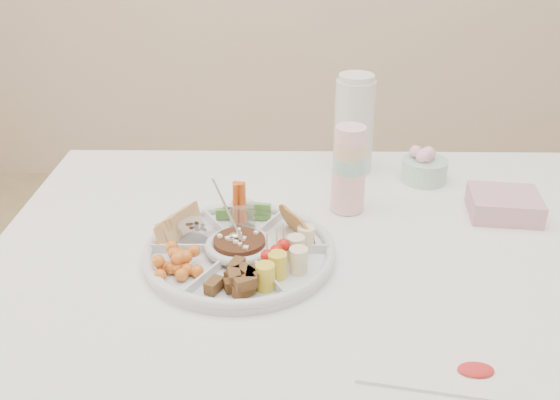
{
  "coord_description": "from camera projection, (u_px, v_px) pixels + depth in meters",
  "views": [
    {
      "loc": [
        -0.14,
        -1.13,
        1.44
      ],
      "look_at": [
        -0.16,
        0.04,
        0.84
      ],
      "focal_mm": 40.0,
      "sensor_mm": 36.0,
      "label": 1
    }
  ],
  "objects": [
    {
      "name": "party_tray",
      "position": [
        240.0,
        249.0,
        1.25
      ],
      "size": [
        0.38,
        0.38,
        0.04
      ],
      "primitive_type": "cylinder",
      "rotation": [
        0.0,
        0.0,
        0.01
      ],
      "color": "silver",
      "rests_on": "dining_table"
    },
    {
      "name": "placemat",
      "position": [
        456.0,
        373.0,
        0.96
      ],
      "size": [
        0.32,
        0.16,
        0.01
      ],
      "primitive_type": "cube",
      "rotation": [
        0.0,
        0.0,
        -0.19
      ],
      "color": "white",
      "rests_on": "dining_table"
    },
    {
      "name": "granola_chunks",
      "position": [
        235.0,
        280.0,
        1.13
      ],
      "size": [
        0.1,
        0.1,
        0.04
      ],
      "primitive_type": null,
      "rotation": [
        0.0,
        0.0,
        0.01
      ],
      "color": "#573D15",
      "rests_on": "party_tray"
    },
    {
      "name": "cup_stack",
      "position": [
        349.0,
        167.0,
        1.41
      ],
      "size": [
        0.1,
        0.1,
        0.21
      ],
      "primitive_type": "cylinder",
      "rotation": [
        0.0,
        0.0,
        0.32
      ],
      "color": "#AABD9A",
      "rests_on": "dining_table"
    },
    {
      "name": "dining_table",
      "position": [
        345.0,
        381.0,
        1.48
      ],
      "size": [
        1.52,
        1.02,
        0.76
      ],
      "primitive_type": "cube",
      "color": "white",
      "rests_on": "floor"
    },
    {
      "name": "banana_tomato",
      "position": [
        296.0,
        251.0,
        1.18
      ],
      "size": [
        0.12,
        0.12,
        0.09
      ],
      "primitive_type": null,
      "rotation": [
        0.0,
        0.0,
        0.01
      ],
      "color": "#FFE89C",
      "rests_on": "party_tray"
    },
    {
      "name": "thermos",
      "position": [
        354.0,
        123.0,
        1.59
      ],
      "size": [
        0.11,
        0.11,
        0.26
      ],
      "primitive_type": "cylinder",
      "rotation": [
        0.0,
        0.0,
        -0.14
      ],
      "color": "silver",
      "rests_on": "dining_table"
    },
    {
      "name": "carrot_cucumber",
      "position": [
        243.0,
        201.0,
        1.35
      ],
      "size": [
        0.11,
        0.11,
        0.1
      ],
      "primitive_type": null,
      "rotation": [
        0.0,
        0.0,
        0.01
      ],
      "color": "#D55619",
      "rests_on": "party_tray"
    },
    {
      "name": "flower_bowl",
      "position": [
        425.0,
        165.0,
        1.57
      ],
      "size": [
        0.12,
        0.12,
        0.09
      ],
      "primitive_type": "cylinder",
      "rotation": [
        0.0,
        0.0,
        -0.09
      ],
      "color": "#A4D7BB",
      "rests_on": "dining_table"
    },
    {
      "name": "pita_raisins",
      "position": [
        187.0,
        224.0,
        1.3
      ],
      "size": [
        0.11,
        0.11,
        0.06
      ],
      "primitive_type": null,
      "rotation": [
        0.0,
        0.0,
        0.01
      ],
      "color": "tan",
      "rests_on": "party_tray"
    },
    {
      "name": "tortillas",
      "position": [
        295.0,
        224.0,
        1.3
      ],
      "size": [
        0.1,
        0.1,
        0.06
      ],
      "primitive_type": null,
      "rotation": [
        0.0,
        0.0,
        0.01
      ],
      "color": "#905C2C",
      "rests_on": "party_tray"
    },
    {
      "name": "bean_dip",
      "position": [
        239.0,
        246.0,
        1.25
      ],
      "size": [
        0.1,
        0.1,
        0.04
      ],
      "primitive_type": "cylinder",
      "rotation": [
        0.0,
        0.0,
        0.01
      ],
      "color": "#391E16",
      "rests_on": "party_tray"
    },
    {
      "name": "napkin_stack",
      "position": [
        504.0,
        205.0,
        1.42
      ],
      "size": [
        0.17,
        0.15,
        0.05
      ],
      "primitive_type": "cube",
      "rotation": [
        0.0,
        0.0,
        -0.12
      ],
      "color": "#CC96A3",
      "rests_on": "dining_table"
    },
    {
      "name": "cherries",
      "position": [
        178.0,
        261.0,
        1.19
      ],
      "size": [
        0.11,
        0.11,
        0.04
      ],
      "primitive_type": null,
      "rotation": [
        0.0,
        0.0,
        0.01
      ],
      "color": "orange",
      "rests_on": "party_tray"
    }
  ]
}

